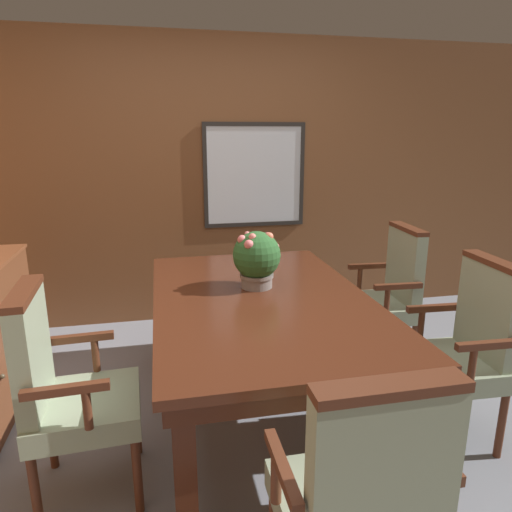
{
  "coord_description": "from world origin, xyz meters",
  "views": [
    {
      "loc": [
        -0.48,
        -2.14,
        1.64
      ],
      "look_at": [
        0.07,
        0.41,
        0.94
      ],
      "focal_mm": 32.0,
      "sensor_mm": 36.0,
      "label": 1
    }
  ],
  "objects_px": {
    "dining_table": "(261,311)",
    "potted_plant": "(257,258)",
    "chair_head_near": "(361,499)",
    "chair_right_near": "(463,345)",
    "chair_left_near": "(65,387)",
    "chair_right_far": "(387,291)"
  },
  "relations": [
    {
      "from": "dining_table",
      "to": "potted_plant",
      "type": "height_order",
      "value": "potted_plant"
    },
    {
      "from": "dining_table",
      "to": "chair_head_near",
      "type": "xyz_separation_m",
      "value": [
        0.01,
        -1.34,
        -0.1
      ]
    },
    {
      "from": "dining_table",
      "to": "chair_right_near",
      "type": "relative_size",
      "value": 1.89
    },
    {
      "from": "chair_right_near",
      "to": "chair_left_near",
      "type": "xyz_separation_m",
      "value": [
        -2.0,
        0.0,
        0.0
      ]
    },
    {
      "from": "dining_table",
      "to": "potted_plant",
      "type": "xyz_separation_m",
      "value": [
        0.01,
        0.17,
        0.27
      ]
    },
    {
      "from": "chair_right_far",
      "to": "chair_left_near",
      "type": "xyz_separation_m",
      "value": [
        -2.02,
        -0.88,
        0.0
      ]
    },
    {
      "from": "dining_table",
      "to": "potted_plant",
      "type": "distance_m",
      "value": 0.32
    },
    {
      "from": "chair_right_far",
      "to": "dining_table",
      "type": "bearing_deg",
      "value": -64.55
    },
    {
      "from": "chair_right_near",
      "to": "dining_table",
      "type": "bearing_deg",
      "value": -111.92
    },
    {
      "from": "chair_right_far",
      "to": "potted_plant",
      "type": "height_order",
      "value": "potted_plant"
    },
    {
      "from": "chair_right_far",
      "to": "chair_left_near",
      "type": "relative_size",
      "value": 1.0
    },
    {
      "from": "chair_right_near",
      "to": "potted_plant",
      "type": "height_order",
      "value": "potted_plant"
    },
    {
      "from": "dining_table",
      "to": "chair_right_far",
      "type": "distance_m",
      "value": 1.11
    },
    {
      "from": "chair_head_near",
      "to": "chair_right_far",
      "type": "bearing_deg",
      "value": -119.69
    },
    {
      "from": "potted_plant",
      "to": "chair_head_near",
      "type": "bearing_deg",
      "value": -89.73
    },
    {
      "from": "chair_head_near",
      "to": "potted_plant",
      "type": "relative_size",
      "value": 2.95
    },
    {
      "from": "dining_table",
      "to": "chair_left_near",
      "type": "height_order",
      "value": "chair_left_near"
    },
    {
      "from": "chair_right_near",
      "to": "chair_head_near",
      "type": "distance_m",
      "value": 1.32
    },
    {
      "from": "dining_table",
      "to": "chair_head_near",
      "type": "height_order",
      "value": "chair_head_near"
    },
    {
      "from": "chair_right_near",
      "to": "chair_right_far",
      "type": "height_order",
      "value": "same"
    },
    {
      "from": "dining_table",
      "to": "chair_right_far",
      "type": "xyz_separation_m",
      "value": [
        1.02,
        0.42,
        -0.1
      ]
    },
    {
      "from": "chair_right_far",
      "to": "potted_plant",
      "type": "xyz_separation_m",
      "value": [
        -1.01,
        -0.25,
        0.37
      ]
    }
  ]
}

